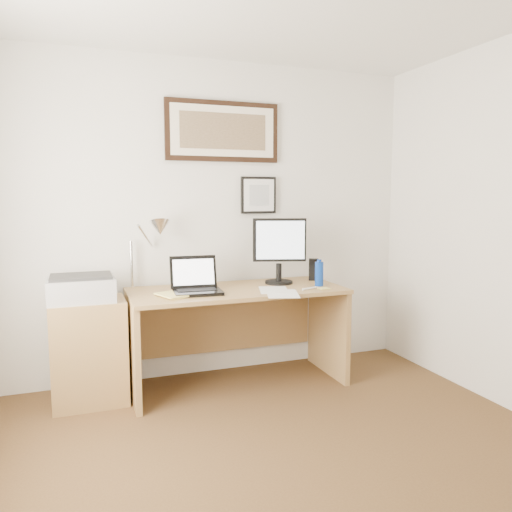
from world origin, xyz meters
name	(u,v)px	position (x,y,z in m)	size (l,w,h in m)	color
wall_back	(205,220)	(0.00, 2.00, 1.25)	(3.50, 0.02, 2.50)	white
side_cabinet	(89,351)	(-0.92, 1.68, 0.36)	(0.50, 0.40, 0.73)	olive
water_bottle	(319,274)	(0.79, 1.53, 0.84)	(0.07, 0.07, 0.19)	#0B3395
bottle_cap	(319,261)	(0.79, 1.53, 0.95)	(0.03, 0.03, 0.02)	#0B3395
speaker	(314,270)	(0.87, 1.78, 0.84)	(0.08, 0.07, 0.18)	black
paper_sheet_a	(283,294)	(0.40, 1.33, 0.75)	(0.22, 0.32, 0.00)	white
paper_sheet_b	(274,290)	(0.39, 1.48, 0.75)	(0.21, 0.30, 0.00)	white
sticky_pad	(324,288)	(0.76, 1.38, 0.76)	(0.08, 0.08, 0.01)	#DBCD67
marker_pen	(309,288)	(0.65, 1.42, 0.76)	(0.02, 0.02, 0.14)	white
book	(162,297)	(-0.44, 1.48, 0.76)	(0.17, 0.24, 0.02)	#EEE070
desk	(234,317)	(0.15, 1.72, 0.51)	(1.60, 0.70, 0.75)	olive
laptop	(196,285)	(-0.17, 1.59, 0.81)	(0.36, 0.32, 0.26)	black
lcd_monitor	(279,247)	(0.53, 1.72, 1.04)	(0.41, 0.22, 0.52)	black
printer	(81,288)	(-0.95, 1.67, 0.82)	(0.44, 0.34, 0.18)	#ACACAF
desk_lamp	(157,231)	(-0.41, 1.81, 1.19)	(0.29, 0.27, 0.53)	silver
picture_large	(223,131)	(0.15, 1.97, 1.95)	(0.92, 0.04, 0.47)	black
picture_small	(259,195)	(0.45, 1.97, 1.45)	(0.30, 0.03, 0.30)	black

